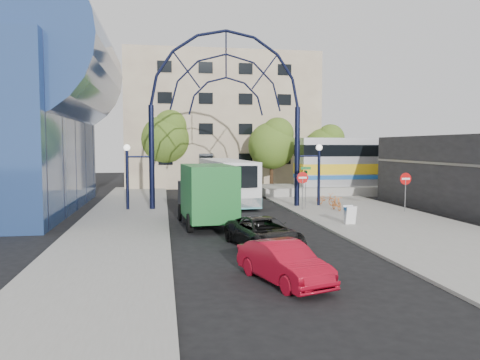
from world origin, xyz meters
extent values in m
plane|color=black|center=(0.00, 0.00, 0.00)|extent=(120.00, 120.00, 0.00)
cube|color=gray|center=(8.00, 4.00, 0.06)|extent=(8.00, 56.00, 0.12)
cube|color=gray|center=(-6.50, 6.00, 0.06)|extent=(5.00, 50.00, 0.12)
cylinder|color=black|center=(-5.00, 14.00, 3.50)|extent=(0.36, 0.36, 7.00)
cylinder|color=black|center=(5.00, 14.00, 3.50)|extent=(0.36, 0.36, 7.00)
cylinder|color=black|center=(-6.60, 14.00, 2.00)|extent=(0.20, 0.20, 4.00)
cylinder|color=black|center=(6.60, 14.00, 2.00)|extent=(0.20, 0.20, 4.00)
sphere|color=white|center=(-6.60, 14.00, 4.20)|extent=(0.44, 0.44, 0.44)
sphere|color=white|center=(6.60, 14.00, 4.20)|extent=(0.44, 0.44, 0.44)
cylinder|color=slate|center=(4.80, 12.00, 1.22)|extent=(0.06, 0.06, 2.20)
cylinder|color=red|center=(4.80, 12.00, 2.22)|extent=(0.80, 0.04, 0.80)
cube|color=white|center=(4.80, 11.97, 2.22)|extent=(0.55, 0.02, 0.12)
cylinder|color=slate|center=(11.00, 10.00, 1.22)|extent=(0.06, 0.06, 2.20)
cylinder|color=red|center=(11.00, 10.00, 2.22)|extent=(0.76, 0.04, 0.76)
cube|color=white|center=(11.00, 9.97, 2.22)|extent=(0.55, 0.02, 0.12)
cylinder|color=slate|center=(5.20, 12.60, 1.52)|extent=(0.05, 0.05, 2.80)
cube|color=#146626|center=(5.20, 12.60, 2.82)|extent=(0.70, 0.03, 0.18)
cube|color=#146626|center=(5.20, 12.60, 2.57)|extent=(0.03, 0.70, 0.18)
cube|color=white|center=(5.60, 5.80, 0.62)|extent=(0.55, 0.26, 0.99)
cube|color=white|center=(5.60, 6.15, 0.62)|extent=(0.55, 0.26, 0.99)
cube|color=#1E59A5|center=(5.60, 5.98, 0.95)|extent=(0.55, 0.42, 0.14)
cylinder|color=navy|center=(-12.00, 15.00, 10.00)|extent=(9.00, 16.00, 9.00)
cube|color=black|center=(16.00, 10.00, 2.50)|extent=(6.00, 16.00, 5.00)
cube|color=tan|center=(2.00, 35.00, 7.00)|extent=(20.00, 12.00, 14.00)
cube|color=gray|center=(20.00, 22.00, 0.40)|extent=(32.00, 5.00, 0.80)
cube|color=#B7B7BC|center=(20.00, 22.00, 2.90)|extent=(25.00, 3.00, 4.20)
cube|color=gold|center=(20.00, 22.00, 2.30)|extent=(25.10, 3.05, 0.90)
cube|color=black|center=(20.00, 22.00, 3.90)|extent=(25.05, 3.05, 1.00)
cube|color=#1E59A5|center=(20.00, 22.00, 1.60)|extent=(25.10, 3.05, 0.35)
cylinder|color=#382314|center=(6.00, 26.00, 1.26)|extent=(0.36, 0.36, 2.52)
sphere|color=#3D5B18|center=(6.00, 26.00, 4.34)|extent=(4.48, 4.48, 4.48)
sphere|color=#3D5B18|center=(6.50, 25.70, 5.46)|extent=(3.08, 3.08, 3.08)
cylinder|color=#382314|center=(-4.00, 30.00, 1.44)|extent=(0.36, 0.36, 2.88)
sphere|color=#3D5B18|center=(-4.00, 30.00, 4.96)|extent=(5.12, 5.12, 5.12)
sphere|color=#3D5B18|center=(-3.50, 29.70, 6.24)|extent=(3.52, 3.52, 3.52)
cylinder|color=#382314|center=(12.00, 28.00, 1.17)|extent=(0.36, 0.36, 2.34)
sphere|color=#3D5B18|center=(12.00, 28.00, 4.03)|extent=(4.16, 4.16, 4.16)
sphere|color=#3D5B18|center=(12.50, 27.70, 5.07)|extent=(2.86, 2.86, 2.86)
cube|color=silver|center=(0.48, 17.88, 1.77)|extent=(3.24, 11.76, 2.93)
cube|color=#54B0BB|center=(0.48, 17.88, 0.56)|extent=(3.27, 11.76, 0.71)
cube|color=black|center=(0.48, 17.88, 2.38)|extent=(3.27, 11.53, 0.91)
cube|color=black|center=(0.82, 12.00, 2.33)|extent=(1.91, 0.25, 1.42)
cube|color=black|center=(0.15, 23.64, 1.62)|extent=(2.43, 0.32, 1.62)
cylinder|color=black|center=(-0.98, 21.41, 0.49)|extent=(0.34, 0.99, 0.97)
cylinder|color=black|center=(1.53, 21.55, 0.49)|extent=(0.34, 0.99, 0.97)
cylinder|color=black|center=(-0.53, 13.51, 0.49)|extent=(0.34, 0.99, 0.97)
cylinder|color=black|center=(1.98, 13.66, 0.49)|extent=(0.34, 0.99, 0.97)
cube|color=black|center=(-2.15, 9.81, 1.10)|extent=(2.48, 2.57, 2.21)
cube|color=black|center=(-2.24, 11.01, 1.55)|extent=(2.01, 0.25, 1.00)
cube|color=#1A6327|center=(-1.93, 6.81, 1.90)|extent=(2.75, 4.78, 2.81)
cylinder|color=black|center=(-3.28, 9.42, 0.48)|extent=(0.33, 0.98, 0.96)
cylinder|color=black|center=(-0.98, 9.60, 0.48)|extent=(0.33, 0.98, 0.96)
cylinder|color=black|center=(-2.99, 5.53, 0.48)|extent=(0.33, 0.98, 0.96)
cylinder|color=black|center=(-0.69, 5.70, 0.48)|extent=(0.33, 0.98, 0.96)
imported|color=black|center=(-0.10, 1.53, 0.64)|extent=(3.09, 4.98, 1.29)
imported|color=maroon|center=(-0.56, -3.49, 0.65)|extent=(2.50, 4.16, 1.29)
imported|color=#CE6829|center=(7.14, 14.00, 0.55)|extent=(1.36, 1.70, 0.86)
imported|color=orange|center=(6.89, 11.26, 0.58)|extent=(0.47, 1.54, 0.92)
camera|label=1|loc=(-4.29, -17.58, 4.32)|focal=35.00mm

